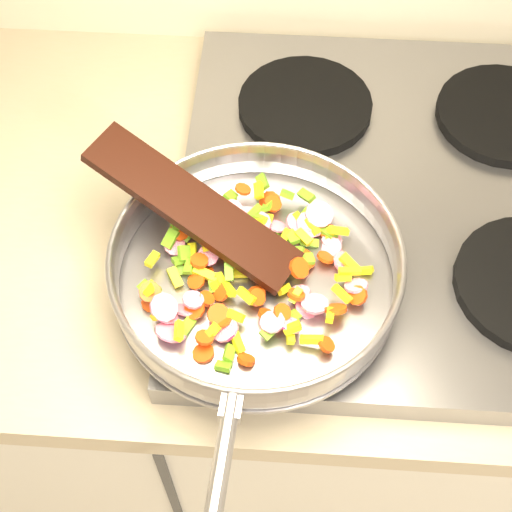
{
  "coord_description": "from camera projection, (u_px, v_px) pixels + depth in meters",
  "views": [
    {
      "loc": [
        -0.86,
        1.06,
        1.67
      ],
      "look_at": [
        -0.89,
        1.5,
        1.01
      ],
      "focal_mm": 50.0,
      "sensor_mm": 36.0,
      "label": 1
    }
  ],
  "objects": [
    {
      "name": "grate_fl",
      "position": [
        299.0,
        271.0,
        0.86
      ],
      "size": [
        0.19,
        0.19,
        0.02
      ],
      "primitive_type": "cylinder",
      "color": "black",
      "rests_on": "cooktop"
    },
    {
      "name": "grate_bl",
      "position": [
        305.0,
        105.0,
        1.01
      ],
      "size": [
        0.19,
        0.19,
        0.02
      ],
      "primitive_type": "cylinder",
      "color": "black",
      "rests_on": "cooktop"
    },
    {
      "name": "saute_pan",
      "position": [
        256.0,
        267.0,
        0.81
      ],
      "size": [
        0.38,
        0.54,
        0.06
      ],
      "rotation": [
        0.0,
        0.0,
        -0.07
      ],
      "color": "#9E9EA5",
      "rests_on": "grate_fl"
    },
    {
      "name": "vegetable_heap",
      "position": [
        249.0,
        262.0,
        0.83
      ],
      "size": [
        0.27,
        0.26,
        0.04
      ],
      "color": "#E11662",
      "rests_on": "saute_pan"
    },
    {
      "name": "grate_br",
      "position": [
        504.0,
        115.0,
        1.0
      ],
      "size": [
        0.19,
        0.19,
        0.02
      ],
      "primitive_type": "cylinder",
      "color": "black",
      "rests_on": "cooktop"
    },
    {
      "name": "cooktop",
      "position": [
        406.0,
        200.0,
        0.95
      ],
      "size": [
        0.6,
        0.6,
        0.04
      ],
      "primitive_type": "cube",
      "color": "#939399",
      "rests_on": "counter_top"
    },
    {
      "name": "wooden_spatula",
      "position": [
        193.0,
        207.0,
        0.82
      ],
      "size": [
        0.26,
        0.18,
        0.09
      ],
      "primitive_type": "cube",
      "rotation": [
        0.0,
        -0.29,
        2.66
      ],
      "color": "black",
      "rests_on": "saute_pan"
    }
  ]
}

